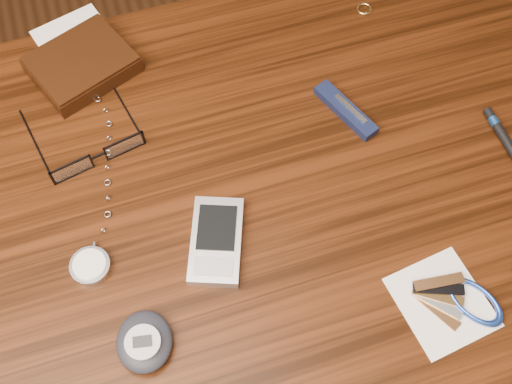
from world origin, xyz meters
TOP-DOWN VIEW (x-y plane):
  - ground at (0.00, 0.00)m, footprint 3.80×3.80m
  - desk at (0.00, 0.00)m, footprint 1.00×0.70m
  - wallet_and_card at (-0.10, 0.27)m, footprint 0.15×0.18m
  - eyeglasses at (-0.11, 0.13)m, footprint 0.14×0.14m
  - gold_ring at (0.28, 0.26)m, footprint 0.02×0.02m
  - pocket_watch at (-0.14, 0.01)m, footprint 0.08×0.26m
  - pda_phone at (-0.00, -0.01)m, footprint 0.09×0.11m
  - pedometer at (-0.10, -0.10)m, footprint 0.07×0.07m
  - notepad_keys at (0.22, -0.15)m, footprint 0.12×0.11m
  - pocket_knife at (0.19, 0.11)m, footprint 0.05×0.10m
  - black_blue_pen at (0.36, 0.02)m, footprint 0.01×0.08m

SIDE VIEW (x-z plane):
  - ground at x=0.00m, z-range 0.00..0.00m
  - desk at x=0.00m, z-range 0.27..1.02m
  - gold_ring at x=0.28m, z-range 0.75..0.75m
  - notepad_keys at x=0.22m, z-range 0.75..0.76m
  - black_blue_pen at x=0.36m, z-range 0.75..0.76m
  - pocket_watch at x=-0.14m, z-range 0.75..0.76m
  - pocket_knife at x=0.19m, z-range 0.75..0.76m
  - pda_phone at x=0.00m, z-range 0.75..0.76m
  - eyeglasses at x=-0.11m, z-range 0.75..0.77m
  - pedometer at x=-0.10m, z-range 0.75..0.78m
  - wallet_and_card at x=-0.10m, z-range 0.75..0.78m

